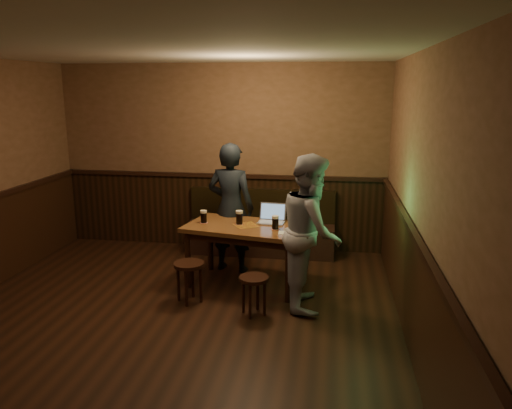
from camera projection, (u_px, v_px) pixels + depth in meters
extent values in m
cube|color=black|center=(158.00, 336.00, 5.05)|extent=(5.00, 6.00, 0.02)
cube|color=beige|center=(144.00, 45.00, 4.40)|extent=(5.00, 6.00, 0.02)
cube|color=brown|center=(221.00, 157.00, 7.62)|extent=(5.00, 0.02, 2.80)
cube|color=brown|center=(426.00, 211.00, 4.35)|extent=(0.02, 6.00, 2.80)
cube|color=black|center=(222.00, 212.00, 7.79)|extent=(4.98, 0.04, 1.10)
cube|color=black|center=(416.00, 301.00, 4.55)|extent=(0.04, 5.98, 1.10)
cube|color=black|center=(221.00, 176.00, 7.63)|extent=(4.98, 0.06, 0.06)
cube|color=black|center=(417.00, 240.00, 4.43)|extent=(0.06, 5.98, 0.06)
cube|color=black|center=(260.00, 239.00, 7.51)|extent=(2.20, 0.50, 0.45)
cube|color=black|center=(262.00, 205.00, 7.59)|extent=(2.20, 0.10, 0.50)
cube|color=brown|center=(246.00, 227.00, 6.18)|extent=(1.59, 1.09, 0.05)
cube|color=black|center=(246.00, 233.00, 6.20)|extent=(1.44, 0.95, 0.08)
cube|color=maroon|center=(246.00, 225.00, 6.17)|extent=(0.38, 0.38, 0.00)
cylinder|color=black|center=(188.00, 260.00, 6.18)|extent=(0.07, 0.07, 0.73)
cylinder|color=black|center=(210.00, 244.00, 6.79)|extent=(0.07, 0.07, 0.73)
cylinder|color=black|center=(288.00, 272.00, 5.75)|extent=(0.07, 0.07, 0.73)
cylinder|color=black|center=(303.00, 255.00, 6.37)|extent=(0.07, 0.07, 0.73)
cylinder|color=black|center=(189.00, 264.00, 5.75)|extent=(0.36, 0.36, 0.04)
cylinder|color=black|center=(201.00, 284.00, 5.78)|extent=(0.04, 0.04, 0.46)
cylinder|color=black|center=(193.00, 279.00, 5.93)|extent=(0.04, 0.04, 0.46)
cylinder|color=black|center=(178.00, 282.00, 5.82)|extent=(0.04, 0.04, 0.46)
cylinder|color=black|center=(186.00, 288.00, 5.67)|extent=(0.04, 0.04, 0.46)
cylinder|color=black|center=(254.00, 278.00, 5.43)|extent=(0.38, 0.38, 0.04)
cylinder|color=black|center=(265.00, 298.00, 5.44)|extent=(0.03, 0.03, 0.42)
cylinder|color=black|center=(258.00, 292.00, 5.59)|extent=(0.03, 0.03, 0.42)
cylinder|color=black|center=(243.00, 295.00, 5.52)|extent=(0.03, 0.03, 0.42)
cylinder|color=black|center=(250.00, 301.00, 5.36)|extent=(0.03, 0.03, 0.42)
cylinder|color=maroon|center=(204.00, 223.00, 6.29)|extent=(0.11, 0.11, 0.00)
cylinder|color=silver|center=(204.00, 222.00, 6.29)|extent=(0.09, 0.09, 0.00)
cylinder|color=black|center=(204.00, 217.00, 6.27)|extent=(0.08, 0.08, 0.13)
cylinder|color=beige|center=(204.00, 211.00, 6.25)|extent=(0.08, 0.08, 0.03)
cylinder|color=maroon|center=(239.00, 224.00, 6.22)|extent=(0.11, 0.11, 0.00)
cylinder|color=silver|center=(239.00, 224.00, 6.22)|extent=(0.10, 0.10, 0.00)
cylinder|color=black|center=(239.00, 218.00, 6.21)|extent=(0.08, 0.08, 0.14)
cylinder|color=beige|center=(239.00, 212.00, 6.19)|extent=(0.09, 0.09, 0.03)
cylinder|color=maroon|center=(275.00, 229.00, 6.01)|extent=(0.11, 0.11, 0.00)
cylinder|color=silver|center=(275.00, 229.00, 6.01)|extent=(0.09, 0.09, 0.00)
cylinder|color=black|center=(275.00, 223.00, 5.99)|extent=(0.08, 0.08, 0.13)
cylinder|color=beige|center=(275.00, 217.00, 5.97)|extent=(0.08, 0.08, 0.03)
cube|color=silver|center=(271.00, 223.00, 6.27)|extent=(0.35, 0.26, 0.02)
cube|color=#B2B2B7|center=(271.00, 222.00, 6.27)|extent=(0.32, 0.21, 0.00)
cube|color=silver|center=(273.00, 211.00, 6.35)|extent=(0.34, 0.10, 0.22)
cube|color=#5D81AD|center=(273.00, 211.00, 6.34)|extent=(0.31, 0.08, 0.19)
cube|color=silver|center=(288.00, 233.00, 5.85)|extent=(0.23, 0.16, 0.00)
imported|color=black|center=(231.00, 208.00, 6.67)|extent=(0.70, 0.52, 1.75)
imported|color=#96969B|center=(311.00, 231.00, 5.58)|extent=(0.71, 0.89, 1.75)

